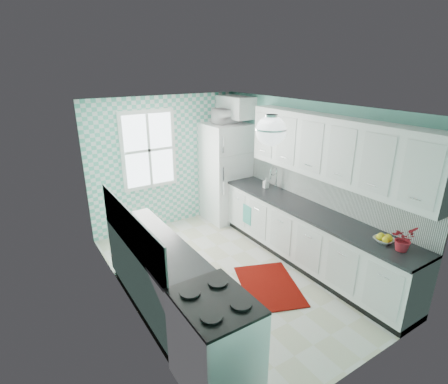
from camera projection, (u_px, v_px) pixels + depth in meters
floor at (230, 274)px, 5.36m from camera, size 3.00×4.40×0.02m
ceiling at (231, 107)px, 4.48m from camera, size 3.00×4.40×0.02m
wall_back at (166, 163)px, 6.66m from camera, size 3.00×0.02×2.50m
wall_front at (365, 272)px, 3.18m from camera, size 3.00×0.02×2.50m
wall_left at (125, 223)px, 4.15m from camera, size 0.02×4.40×2.50m
wall_right at (308, 180)px, 5.68m from camera, size 0.02×4.40×2.50m
accent_wall at (167, 163)px, 6.64m from camera, size 3.00×0.01×2.50m
window at (149, 150)px, 6.34m from camera, size 1.04×0.05×1.44m
backsplash_right at (325, 190)px, 5.38m from camera, size 0.02×3.60×0.51m
backsplash_left at (130, 229)px, 4.12m from camera, size 0.02×2.15×0.51m
upper_cabinets_right at (334, 149)px, 4.90m from camera, size 0.33×3.20×0.90m
upper_cabinet_fridge at (234, 107)px, 6.67m from camera, size 0.40×0.74×0.40m
ceiling_light at (271, 130)px, 3.92m from camera, size 0.34×0.34×0.35m
base_cabinets_right at (308, 238)px, 5.49m from camera, size 0.60×3.60×0.90m
countertop_right at (310, 211)px, 5.32m from camera, size 0.63×3.60×0.04m
base_cabinets_left at (157, 275)px, 4.53m from camera, size 0.60×2.15×0.90m
countertop_left at (155, 243)px, 4.37m from camera, size 0.63×2.15×0.04m
fridge at (227, 172)px, 7.00m from camera, size 0.85×0.84×1.95m
stove at (215, 342)px, 3.35m from camera, size 0.66×0.83×0.99m
sink at (268, 191)px, 6.13m from camera, size 0.54×0.45×0.53m
rug at (269, 286)px, 5.05m from camera, size 1.14×1.33×0.02m
dish_towel at (247, 215)px, 6.26m from camera, size 0.04×0.23×0.35m
fruit_bowl at (384, 240)px, 4.33m from camera, size 0.24×0.24×0.06m
potted_plant at (403, 239)px, 4.11m from camera, size 0.30×0.27×0.30m
soap_bottle at (266, 183)px, 6.21m from camera, size 0.09×0.10×0.19m
microwave at (227, 116)px, 6.61m from camera, size 0.52×0.37×0.28m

